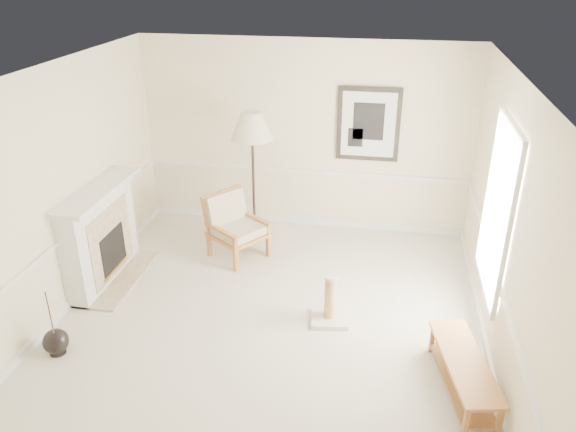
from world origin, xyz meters
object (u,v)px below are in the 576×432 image
object	(u,v)px
bench	(464,370)
armchair	(233,223)
floor_vase	(56,342)
floor_lamp	(252,129)
scratching_post	(330,306)

from	to	relation	value
bench	armchair	bearing A→B (deg)	142.06
floor_vase	floor_lamp	bearing A→B (deg)	64.24
floor_lamp	bench	bearing A→B (deg)	-45.75
armchair	bench	size ratio (longest dim) A/B	0.73
bench	floor_vase	bearing A→B (deg)	-177.26
armchair	floor_lamp	size ratio (longest dim) A/B	0.51
floor_vase	floor_lamp	xyz separation A→B (m)	(1.49, 3.09, 1.56)
bench	scratching_post	bearing A→B (deg)	146.74
floor_vase	armchair	size ratio (longest dim) A/B	0.82
armchair	scratching_post	distance (m)	2.10
floor_vase	armchair	distance (m)	2.87
scratching_post	floor_lamp	bearing A→B (deg)	125.30
bench	scratching_post	size ratio (longest dim) A/B	2.23
floor_lamp	scratching_post	size ratio (longest dim) A/B	3.20
floor_lamp	bench	world-z (taller)	floor_lamp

